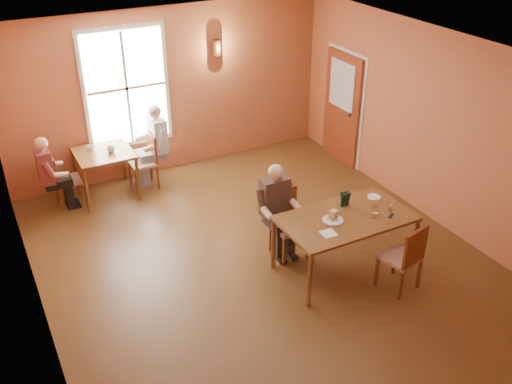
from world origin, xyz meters
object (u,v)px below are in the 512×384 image
chair_empty (400,256)px  diner_maroon (64,170)px  chair_diner_main (289,225)px  diner_white (143,151)px  second_table (106,174)px  main_table (344,243)px  chair_diner_maroon (68,179)px  diner_main (291,216)px  chair_diner_white (142,162)px

chair_empty → diner_maroon: diner_maroon is taller
chair_diner_main → diner_white: size_ratio=0.71×
chair_diner_main → second_table: bearing=-58.3°
main_table → chair_diner_main: 0.82m
main_table → chair_diner_maroon: size_ratio=1.96×
diner_white → diner_maroon: bearing=90.0°
chair_diner_main → main_table: bearing=127.6°
chair_diner_maroon → diner_white: bearing=90.0°
diner_white → chair_diner_maroon: bearing=90.0°
diner_main → chair_diner_maroon: bearing=-50.4°
diner_white → main_table: bearing=-155.3°
diner_white → chair_diner_white: bearing=90.0°
chair_empty → chair_diner_maroon: size_ratio=1.08×
chair_empty → second_table: chair_empty is taller
diner_maroon → chair_diner_maroon: bearing=90.0°
chair_diner_white → diner_white: bearing=-90.0°
main_table → diner_maroon: 4.76m
chair_empty → diner_white: (-2.09, 4.35, 0.20)m
chair_diner_main → chair_empty: same height
diner_maroon → main_table: bearing=39.7°
diner_main → chair_diner_white: (-1.21, 3.04, -0.18)m
diner_maroon → chair_diner_main: bearing=40.2°
chair_diner_main → chair_empty: (0.91, -1.34, -0.00)m
diner_main → chair_empty: diner_main is taller
chair_diner_white → diner_maroon: diner_maroon is taller
diner_main → diner_maroon: bearing=-50.1°
chair_diner_maroon → diner_maroon: diner_maroon is taller
second_table → diner_white: (0.68, 0.00, 0.29)m
diner_main → chair_diner_maroon: size_ratio=1.45×
second_table → diner_maroon: size_ratio=0.73×
main_table → diner_main: 0.83m
main_table → chair_diner_maroon: chair_diner_maroon is taller
main_table → chair_diner_main: chair_diner_main is taller
chair_diner_main → diner_white: 3.24m
main_table → chair_diner_main: size_ratio=1.81×
second_table → diner_white: diner_white is taller
chair_empty → diner_maroon: bearing=115.7°
main_table → chair_empty: (0.41, -0.69, 0.08)m
second_table → main_table: bearing=-57.2°
chair_diner_main → chair_diner_white: chair_diner_main is taller
second_table → chair_diner_white: bearing=0.0°
diner_maroon → chair_diner_white: bearing=90.0°
diner_maroon → diner_main: bearing=39.9°
chair_diner_main → chair_diner_maroon: size_ratio=1.08×
main_table → diner_white: diner_white is taller
main_table → chair_diner_white: size_ratio=1.85×
main_table → second_table: bearing=122.8°
diner_main → second_table: 3.57m
main_table → diner_white: 4.04m
main_table → chair_diner_maroon: 4.74m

